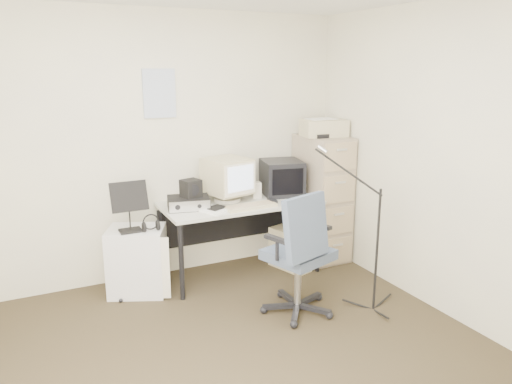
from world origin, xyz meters
name	(u,v)px	position (x,y,z in m)	size (l,w,h in m)	color
floor	(245,366)	(0.00, 0.00, -0.01)	(3.60, 3.60, 0.01)	#362F1E
wall_back	(164,147)	(0.00, 1.80, 1.25)	(3.60, 0.02, 2.50)	beige
wall_front	(488,312)	(0.00, -1.80, 1.25)	(3.60, 0.02, 2.50)	beige
wall_right	(454,164)	(1.80, 0.00, 1.25)	(0.02, 3.60, 2.50)	beige
wall_calendar	(159,93)	(-0.02, 1.79, 1.75)	(0.30, 0.02, 0.44)	white
filing_cabinet	(322,198)	(1.58, 1.48, 0.65)	(0.40, 0.60, 1.30)	gray
printer	(324,128)	(1.58, 1.49, 1.38)	(0.43, 0.30, 0.17)	#C8BC8F
desk	(241,238)	(0.63, 1.45, 0.36)	(1.50, 0.70, 0.73)	#B6B6B6
crt_monitor	(227,180)	(0.54, 1.54, 0.94)	(0.37, 0.39, 0.41)	#C8BC8F
crt_tv	(282,177)	(1.13, 1.54, 0.90)	(0.38, 0.40, 0.34)	black
desk_speaker	(256,190)	(0.84, 1.53, 0.81)	(0.08, 0.08, 0.15)	beige
keyboard	(250,206)	(0.63, 1.22, 0.74)	(0.49, 0.17, 0.03)	#C8BC8F
mouse	(272,201)	(0.88, 1.28, 0.75)	(0.07, 0.11, 0.03)	black
radio_receiver	(189,203)	(0.11, 1.46, 0.78)	(0.37, 0.27, 0.11)	black
radio_speaker	(191,188)	(0.14, 1.46, 0.92)	(0.16, 0.15, 0.16)	black
papers	(212,210)	(0.28, 1.29, 0.74)	(0.21, 0.28, 0.02)	white
pc_tower	(290,249)	(1.12, 1.34, 0.20)	(0.19, 0.43, 0.40)	#C8BC8F
office_chair	(298,252)	(0.72, 0.51, 0.53)	(0.61, 0.61, 1.05)	#4C596E
side_cart	(137,261)	(-0.38, 1.47, 0.30)	(0.49, 0.39, 0.60)	silver
music_stand	(129,206)	(-0.43, 1.41, 0.83)	(0.31, 0.17, 0.45)	black
headphones	(151,225)	(-0.27, 1.35, 0.65)	(0.16, 0.16, 0.03)	black
mic_stand	(378,232)	(1.32, 0.27, 0.68)	(0.02, 0.02, 1.37)	black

